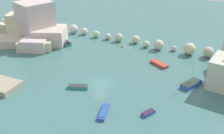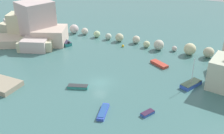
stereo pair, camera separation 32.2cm
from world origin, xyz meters
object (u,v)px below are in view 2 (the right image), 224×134
Objects in this scene: channel_buoy at (123,46)px; moored_boat_0 at (191,84)px; moored_boat_4 at (148,113)px; moored_boat_1 at (159,64)px; moored_boat_2 at (103,112)px; moored_boat_5 at (64,41)px; moored_boat_3 at (78,87)px.

moored_boat_0 is (19.32, -11.86, 0.13)m from channel_buoy.
moored_boat_4 is at bearing 4.90° from moored_boat_0.
channel_buoy is at bearing 1.72° from moored_boat_1.
moored_boat_4 is (15.09, -23.84, -0.05)m from channel_buoy.
moored_boat_5 is at bearing 31.63° from moored_boat_2.
channel_buoy is 28.21m from moored_boat_4.
moored_boat_3 is at bearing -37.41° from moored_boat_0.
channel_buoy is at bearing 3.16° from moored_boat_2.
moored_boat_2 is 1.14× the size of moored_boat_3.
channel_buoy is at bearing 70.89° from moored_boat_3.
moored_boat_0 is 1.45× the size of moored_boat_3.
channel_buoy is 28.03m from moored_boat_2.
moored_boat_2 is 0.75× the size of moored_boat_5.
moored_boat_3 is at bearing -72.79° from moored_boat_4.
moored_boat_1 is (-8.01, 5.92, -0.12)m from moored_boat_0.
channel_buoy is 21.84m from moored_boat_3.
moored_boat_2 is at bearing 165.80° from moored_boat_5.
moored_boat_5 is (-15.62, 17.53, 0.25)m from moored_boat_3.
moored_boat_3 is at bearing 161.12° from moored_boat_5.
moored_boat_2 is at bearing -41.11° from moored_boat_4.
moored_boat_2 is at bearing 112.07° from moored_boat_1.
moored_boat_0 is 12.70m from moored_boat_4.
moored_boat_3 is 1.56× the size of moored_boat_4.
moored_boat_2 is (8.63, -26.67, -0.02)m from channel_buoy.
moored_boat_1 is 1.11× the size of moored_boat_3.
moored_boat_0 is at bearing 7.11° from moored_boat_3.
moored_boat_0 is 1.30× the size of moored_boat_1.
moored_boat_5 reaches higher than moored_boat_4.
moored_boat_0 is 1.27× the size of moored_boat_2.
moored_boat_4 is at bearing -81.08° from moored_boat_2.
moored_boat_0 is at bearing -31.55° from channel_buoy.
moored_boat_0 reaches higher than channel_buoy.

